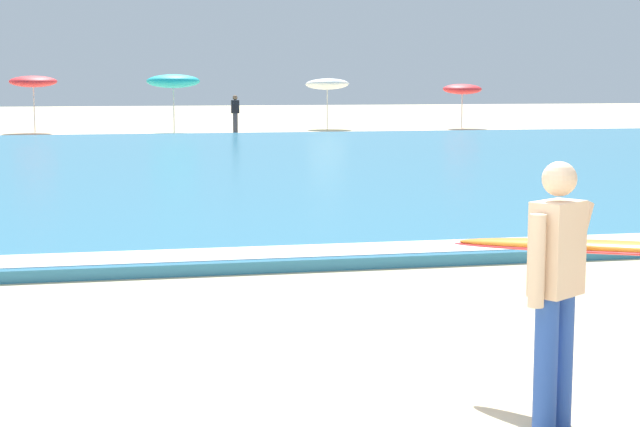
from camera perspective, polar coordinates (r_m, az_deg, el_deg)
The scene contains 8 objects.
sea at distance 25.41m, azimuth -8.41°, elevation 2.70°, with size 120.00×28.00×0.14m, color teal.
surf_foam at distance 12.15m, azimuth -4.46°, elevation -2.27°, with size 120.00×0.87×0.01m, color white.
surfer_with_board at distance 6.69m, azimuth 14.34°, elevation -3.01°, with size 1.55×2.13×1.73m.
beach_umbrella_1 at distance 43.88m, azimuth -16.03°, elevation 7.24°, with size 1.96×1.98×2.40m.
beach_umbrella_2 at distance 42.69m, azimuth -8.36°, elevation 7.47°, with size 2.22×2.24×2.46m.
beach_umbrella_3 at distance 45.37m, azimuth 0.42°, elevation 7.38°, with size 1.96×1.99×2.31m.
beach_umbrella_4 at distance 46.32m, azimuth 8.11°, elevation 7.03°, with size 1.77×1.78×2.04m.
beachgoer_near_row_left at distance 41.34m, azimuth -4.85°, elevation 5.71°, with size 0.32×0.20×1.58m.
Camera 1 is at (-1.54, -4.98, 2.24)m, focal length 56.18 mm.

